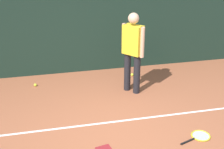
% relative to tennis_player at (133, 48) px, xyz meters
% --- Properties ---
extents(ground_plane, '(12.00, 12.00, 0.00)m').
position_rel_tennis_player_xyz_m(ground_plane, '(-0.72, -1.65, -0.97)').
color(ground_plane, '#9E5638').
extents(back_fence, '(10.00, 0.10, 2.39)m').
position_rel_tennis_player_xyz_m(back_fence, '(-0.72, 1.35, 0.23)').
color(back_fence, '#192D23').
rests_on(back_fence, ground).
extents(court_line, '(9.00, 0.05, 0.00)m').
position_rel_tennis_player_xyz_m(court_line, '(-0.72, -1.12, -0.96)').
color(court_line, white).
rests_on(court_line, ground).
extents(tennis_player, '(0.42, 0.45, 1.70)m').
position_rel_tennis_player_xyz_m(tennis_player, '(0.00, 0.00, 0.00)').
color(tennis_player, black).
rests_on(tennis_player, ground).
extents(tennis_racket, '(0.64, 0.41, 0.03)m').
position_rel_tennis_player_xyz_m(tennis_racket, '(0.64, -1.88, -0.95)').
color(tennis_racket, black).
rests_on(tennis_racket, ground).
extents(tennis_ball_mid_court, '(0.07, 0.07, 0.07)m').
position_rel_tennis_player_xyz_m(tennis_ball_mid_court, '(-2.02, 0.69, -0.93)').
color(tennis_ball_mid_court, '#CCE033').
rests_on(tennis_ball_mid_court, ground).
extents(tennis_ball_far_left, '(0.07, 0.07, 0.07)m').
position_rel_tennis_player_xyz_m(tennis_ball_far_left, '(0.23, 0.75, -0.93)').
color(tennis_ball_far_left, '#CCE033').
rests_on(tennis_ball_far_left, ground).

